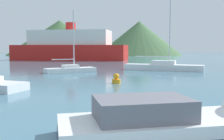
% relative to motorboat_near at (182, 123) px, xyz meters
% --- Properties ---
extents(motorboat_near, '(7.07, 3.33, 2.18)m').
position_rel_motorboat_near_xyz_m(motorboat_near, '(0.00, 0.00, 0.00)').
color(motorboat_near, white).
rests_on(motorboat_near, ground_plane).
extents(sailboat_inner, '(5.49, 3.80, 6.46)m').
position_rel_motorboat_near_xyz_m(sailboat_inner, '(-5.57, 21.19, -0.02)').
color(sailboat_inner, white).
rests_on(sailboat_inner, ground_plane).
extents(sailboat_outer, '(8.84, 5.03, 8.47)m').
position_rel_motorboat_near_xyz_m(sailboat_outer, '(4.70, 23.10, 0.08)').
color(sailboat_outer, white).
rests_on(sailboat_outer, ground_plane).
extents(ferry_distant, '(23.62, 12.56, 7.48)m').
position_rel_motorboat_near_xyz_m(ferry_distant, '(-8.34, 48.90, 2.24)').
color(ferry_distant, red).
rests_on(ferry_distant, ground_plane).
extents(buoy_marker, '(0.63, 0.63, 0.72)m').
position_rel_motorboat_near_xyz_m(buoy_marker, '(-1.29, 12.21, -0.06)').
color(buoy_marker, orange).
rests_on(buoy_marker, ground_plane).
extents(hill_west, '(33.52, 33.52, 11.14)m').
position_rel_motorboat_near_xyz_m(hill_west, '(-15.53, 83.98, 5.21)').
color(hill_west, '#3D6038').
rests_on(hill_west, ground_plane).
extents(hill_central, '(27.14, 27.14, 10.69)m').
position_rel_motorboat_near_xyz_m(hill_central, '(10.08, 81.41, 4.98)').
color(hill_central, '#476B42').
rests_on(hill_central, ground_plane).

